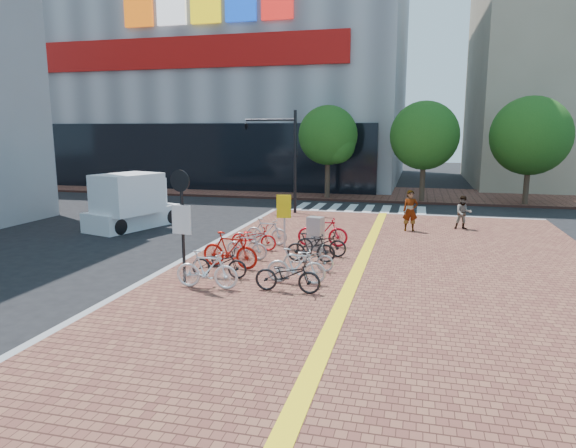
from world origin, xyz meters
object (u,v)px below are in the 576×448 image
(bike_7, at_px, (296,266))
(box_truck, at_px, (131,202))
(bike_0, at_px, (207,270))
(traffic_light_pole, at_px, (272,142))
(bike_5, at_px, (266,232))
(pedestrian_b, at_px, (463,213))
(notice_sign, at_px, (182,213))
(bike_4, at_px, (254,237))
(bike_2, at_px, (230,250))
(bike_6, at_px, (288,275))
(bike_11, at_px, (323,232))
(bike_1, at_px, (219,263))
(utility_box, at_px, (315,233))
(bike_3, at_px, (247,246))
(yellow_sign, at_px, (284,211))
(pedestrian_a, at_px, (410,211))
(bike_8, at_px, (308,258))
(bike_9, at_px, (311,248))
(bike_10, at_px, (321,243))

(bike_7, xyz_separation_m, box_truck, (-9.69, 7.34, 0.55))
(bike_0, relative_size, box_truck, 0.38)
(bike_0, distance_m, traffic_light_pole, 14.12)
(bike_0, distance_m, box_truck, 11.19)
(bike_5, xyz_separation_m, traffic_light_pole, (-1.99, 7.82, 3.22))
(pedestrian_b, height_order, notice_sign, notice_sign)
(bike_4, bearing_deg, bike_2, -176.97)
(bike_7, bearing_deg, bike_6, 175.34)
(bike_2, relative_size, box_truck, 0.40)
(bike_6, xyz_separation_m, bike_11, (-0.09, 5.76, 0.09))
(bike_1, xyz_separation_m, bike_11, (2.26, 4.91, 0.12))
(bike_1, relative_size, utility_box, 1.39)
(bike_2, height_order, bike_5, bike_2)
(bike_0, height_order, bike_7, bike_0)
(bike_1, height_order, bike_5, bike_5)
(bike_5, bearing_deg, bike_0, -173.52)
(bike_3, height_order, bike_4, bike_3)
(bike_4, bearing_deg, pedestrian_b, -50.03)
(bike_3, xyz_separation_m, yellow_sign, (0.81, 2.02, 0.93))
(bike_4, relative_size, bike_5, 1.03)
(bike_3, xyz_separation_m, pedestrian_a, (5.35, 6.50, 0.44))
(bike_0, xyz_separation_m, notice_sign, (-0.77, 0.13, 1.54))
(bike_4, relative_size, notice_sign, 0.53)
(bike_2, bearing_deg, bike_4, 8.10)
(bike_8, relative_size, box_truck, 0.33)
(bike_4, xyz_separation_m, yellow_sign, (1.02, 0.61, 0.93))
(pedestrian_a, bearing_deg, bike_5, -152.40)
(bike_9, bearing_deg, bike_7, -179.65)
(bike_0, relative_size, bike_7, 1.05)
(bike_0, relative_size, pedestrian_b, 1.22)
(bike_10, relative_size, pedestrian_a, 1.00)
(notice_sign, bearing_deg, bike_10, 54.11)
(pedestrian_b, bearing_deg, notice_sign, -134.59)
(yellow_sign, distance_m, notice_sign, 5.60)
(bike_1, xyz_separation_m, utility_box, (2.09, 4.32, 0.16))
(yellow_sign, xyz_separation_m, box_truck, (-8.19, 2.95, -0.32))
(bike_6, height_order, bike_9, bike_9)
(bike_3, distance_m, bike_8, 2.56)
(pedestrian_a, bearing_deg, bike_11, -139.10)
(bike_6, relative_size, bike_9, 1.12)
(bike_7, height_order, notice_sign, notice_sign)
(yellow_sign, bearing_deg, bike_11, 21.66)
(bike_3, height_order, traffic_light_pole, traffic_light_pole)
(bike_4, relative_size, bike_8, 1.10)
(traffic_light_pole, bearing_deg, bike_3, -78.99)
(bike_6, bearing_deg, bike_8, -2.40)
(bike_3, height_order, box_truck, box_truck)
(bike_9, height_order, bike_10, bike_9)
(bike_6, height_order, yellow_sign, yellow_sign)
(bike_10, bearing_deg, bike_11, 10.17)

